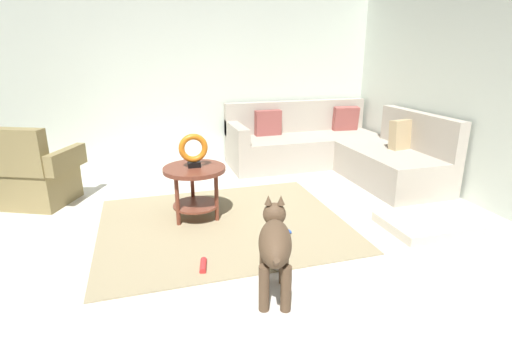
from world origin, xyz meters
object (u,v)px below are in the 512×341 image
at_px(torus_sculpture, 193,150).
at_px(side_table, 195,179).
at_px(dog_bed_mat, 426,223).
at_px(dog, 275,243).
at_px(sectional_couch, 334,150).
at_px(armchair, 36,176).
at_px(dog_toy_ball, 278,264).
at_px(dog_toy_bone, 283,230).
at_px(dog_toy_rope, 203,266).

bearing_deg(torus_sculpture, side_table, 97.13).
distance_m(side_table, torus_sculpture, 0.29).
height_order(dog_bed_mat, dog, dog).
xyz_separation_m(sectional_couch, dog_bed_mat, (-0.01, -1.93, -0.25)).
xyz_separation_m(torus_sculpture, dog, (0.34, -1.38, -0.33)).
xyz_separation_m(armchair, dog_toy_ball, (2.04, -1.98, -0.28)).
distance_m(side_table, dog, 1.42).
height_order(dog_bed_mat, dog_toy_bone, dog_bed_mat).
bearing_deg(dog_toy_bone, dog_bed_mat, -11.57).
bearing_deg(dog_toy_ball, side_table, 112.26).
bearing_deg(dog, side_table, 121.99).
relative_size(side_table, dog_bed_mat, 0.75).
bearing_deg(dog, dog_toy_rope, 152.23).
distance_m(armchair, torus_sculpture, 1.84).
height_order(dog_toy_ball, dog_toy_rope, dog_toy_ball).
bearing_deg(dog_toy_bone, torus_sculpture, 142.26).
bearing_deg(torus_sculpture, dog_toy_bone, -37.74).
bearing_deg(dog_bed_mat, sectional_couch, 89.64).
xyz_separation_m(armchair, dog_toy_rope, (1.49, -1.80, -0.30)).
bearing_deg(dog_toy_rope, dog_toy_bone, 26.06).
height_order(armchair, side_table, armchair).
bearing_deg(armchair, dog, -25.01).
height_order(sectional_couch, dog_toy_bone, sectional_couch).
relative_size(sectional_couch, torus_sculpture, 6.90).
distance_m(torus_sculpture, dog_toy_bone, 1.13).
bearing_deg(sectional_couch, dog, -124.79).
distance_m(dog_bed_mat, dog_toy_ball, 1.63).
distance_m(armchair, side_table, 1.80).
height_order(torus_sculpture, dog_toy_ball, torus_sculpture).
bearing_deg(side_table, dog_bed_mat, -21.87).
bearing_deg(dog_toy_rope, sectional_couch, 43.54).
bearing_deg(torus_sculpture, armchair, 151.31).
bearing_deg(sectional_couch, dog_bed_mat, -90.36).
relative_size(dog, dog_toy_bone, 4.56).
bearing_deg(torus_sculpture, dog_bed_mat, -21.87).
relative_size(dog_toy_ball, dog_toy_bone, 0.53).
height_order(sectional_couch, side_table, sectional_couch).
relative_size(dog_bed_mat, dog_toy_rope, 4.44).
distance_m(sectional_couch, dog_toy_bone, 2.16).
bearing_deg(armchair, side_table, -4.23).
bearing_deg(side_table, torus_sculpture, -82.87).
bearing_deg(dog_toy_ball, armchair, 135.75).
distance_m(torus_sculpture, dog_toy_rope, 1.17).
bearing_deg(dog_toy_ball, torus_sculpture, 112.26).
relative_size(torus_sculpture, dog_toy_ball, 3.42).
bearing_deg(side_table, dog, -76.17).
relative_size(dog, dog_toy_rope, 4.56).
bearing_deg(torus_sculpture, dog, -76.17).
bearing_deg(side_table, dog_toy_rope, -95.27).
relative_size(dog_toy_rope, dog_toy_bone, 1.00).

